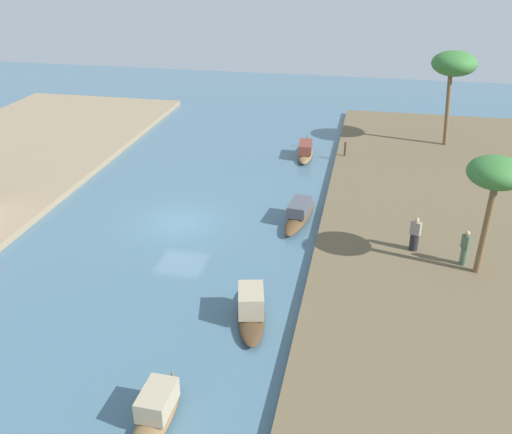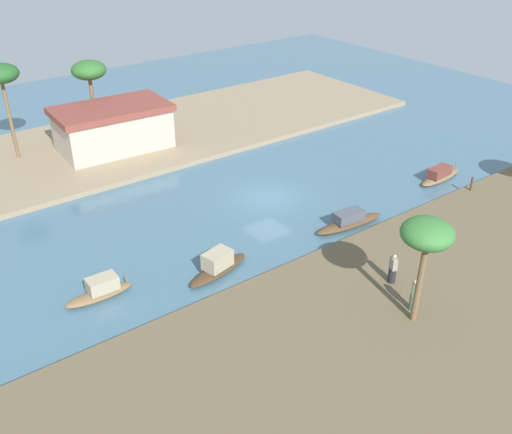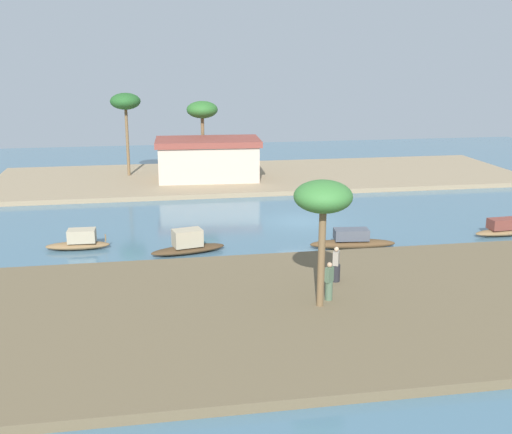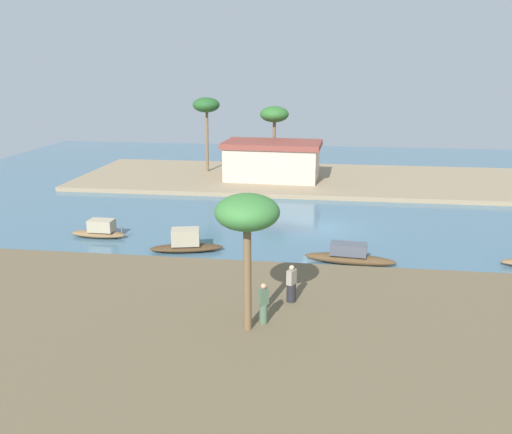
{
  "view_description": "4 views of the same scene",
  "coord_description": "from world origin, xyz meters",
  "px_view_note": "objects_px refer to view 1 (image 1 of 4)",
  "views": [
    {
      "loc": [
        -25.5,
        -9.3,
        13.39
      ],
      "look_at": [
        -0.65,
        -4.2,
        1.0
      ],
      "focal_mm": 40.68,
      "sensor_mm": 36.0,
      "label": 1
    },
    {
      "loc": [
        -21.28,
        -27.06,
        17.51
      ],
      "look_at": [
        -2.68,
        -2.33,
        0.42
      ],
      "focal_mm": 41.39,
      "sensor_mm": 36.0,
      "label": 2
    },
    {
      "loc": [
        -9.24,
        -37.14,
        10.3
      ],
      "look_at": [
        -3.28,
        -2.36,
        1.02
      ],
      "focal_mm": 43.63,
      "sensor_mm": 36.0,
      "label": 3
    },
    {
      "loc": [
        -0.05,
        -31.48,
        9.78
      ],
      "look_at": [
        -4.04,
        -1.99,
        1.15
      ],
      "focal_mm": 36.08,
      "sensor_mm": 36.0,
      "label": 4
    }
  ],
  "objects_px": {
    "person_on_near_bank": "(465,249)",
    "person_by_mooring": "(415,236)",
    "palm_tree_left_near": "(496,175)",
    "palm_tree_left_far": "(454,65)",
    "sampan_midstream": "(300,213)",
    "sampan_open_hull": "(305,151)",
    "sampan_downstream_large": "(251,308)",
    "mooring_post": "(345,149)",
    "sampan_upstream_small": "(156,412)"
  },
  "relations": [
    {
      "from": "person_on_near_bank",
      "to": "person_by_mooring",
      "type": "bearing_deg",
      "value": 25.27
    },
    {
      "from": "palm_tree_left_near",
      "to": "person_on_near_bank",
      "type": "bearing_deg",
      "value": 47.24
    },
    {
      "from": "palm_tree_left_near",
      "to": "palm_tree_left_far",
      "type": "xyz_separation_m",
      "value": [
        17.16,
        0.08,
        0.96
      ]
    },
    {
      "from": "sampan_midstream",
      "to": "palm_tree_left_far",
      "type": "xyz_separation_m",
      "value": [
        13.07,
        -8.17,
        5.35
      ]
    },
    {
      "from": "sampan_open_hull",
      "to": "person_by_mooring",
      "type": "distance_m",
      "value": 13.96
    },
    {
      "from": "sampan_downstream_large",
      "to": "sampan_midstream",
      "type": "relative_size",
      "value": 0.87
    },
    {
      "from": "palm_tree_left_near",
      "to": "sampan_midstream",
      "type": "bearing_deg",
      "value": 63.65
    },
    {
      "from": "sampan_downstream_large",
      "to": "sampan_midstream",
      "type": "distance_m",
      "value": 8.91
    },
    {
      "from": "sampan_open_hull",
      "to": "mooring_post",
      "type": "relative_size",
      "value": 4.41
    },
    {
      "from": "person_by_mooring",
      "to": "sampan_downstream_large",
      "type": "bearing_deg",
      "value": 70.06
    },
    {
      "from": "sampan_midstream",
      "to": "sampan_upstream_small",
      "type": "bearing_deg",
      "value": 177.0
    },
    {
      "from": "sampan_open_hull",
      "to": "mooring_post",
      "type": "distance_m",
      "value": 2.67
    },
    {
      "from": "sampan_open_hull",
      "to": "sampan_upstream_small",
      "type": "relative_size",
      "value": 1.21
    },
    {
      "from": "sampan_downstream_large",
      "to": "sampan_midstream",
      "type": "bearing_deg",
      "value": -17.27
    },
    {
      "from": "palm_tree_left_near",
      "to": "person_by_mooring",
      "type": "bearing_deg",
      "value": 61.28
    },
    {
      "from": "person_by_mooring",
      "to": "palm_tree_left_near",
      "type": "xyz_separation_m",
      "value": [
        -1.44,
        -2.64,
        3.76
      ]
    },
    {
      "from": "sampan_open_hull",
      "to": "sampan_upstream_small",
      "type": "height_order",
      "value": "sampan_upstream_small"
    },
    {
      "from": "person_by_mooring",
      "to": "palm_tree_left_near",
      "type": "height_order",
      "value": "palm_tree_left_near"
    },
    {
      "from": "sampan_open_hull",
      "to": "person_on_near_bank",
      "type": "bearing_deg",
      "value": -151.02
    },
    {
      "from": "sampan_upstream_small",
      "to": "palm_tree_left_far",
      "type": "distance_m",
      "value": 30.15
    },
    {
      "from": "person_by_mooring",
      "to": "palm_tree_left_far",
      "type": "distance_m",
      "value": 16.61
    },
    {
      "from": "sampan_midstream",
      "to": "mooring_post",
      "type": "relative_size",
      "value": 5.08
    },
    {
      "from": "sampan_midstream",
      "to": "sampan_open_hull",
      "type": "bearing_deg",
      "value": 11.64
    },
    {
      "from": "sampan_downstream_large",
      "to": "mooring_post",
      "type": "height_order",
      "value": "sampan_downstream_large"
    },
    {
      "from": "sampan_downstream_large",
      "to": "palm_tree_left_far",
      "type": "relative_size",
      "value": 0.66
    },
    {
      "from": "sampan_upstream_small",
      "to": "palm_tree_left_far",
      "type": "relative_size",
      "value": 0.54
    },
    {
      "from": "mooring_post",
      "to": "sampan_open_hull",
      "type": "bearing_deg",
      "value": 84.54
    },
    {
      "from": "palm_tree_left_far",
      "to": "sampan_midstream",
      "type": "bearing_deg",
      "value": 148.0
    },
    {
      "from": "person_by_mooring",
      "to": "mooring_post",
      "type": "height_order",
      "value": "person_by_mooring"
    },
    {
      "from": "sampan_downstream_large",
      "to": "palm_tree_left_far",
      "type": "xyz_separation_m",
      "value": [
        21.96,
        -8.85,
        5.29
      ]
    },
    {
      "from": "sampan_open_hull",
      "to": "mooring_post",
      "type": "height_order",
      "value": "mooring_post"
    },
    {
      "from": "person_by_mooring",
      "to": "sampan_open_hull",
      "type": "bearing_deg",
      "value": -36.76
    },
    {
      "from": "sampan_open_hull",
      "to": "person_on_near_bank",
      "type": "relative_size",
      "value": 2.52
    },
    {
      "from": "sampan_downstream_large",
      "to": "person_on_near_bank",
      "type": "xyz_separation_m",
      "value": [
        5.32,
        -8.36,
        0.61
      ]
    },
    {
      "from": "sampan_open_hull",
      "to": "sampan_midstream",
      "type": "relative_size",
      "value": 0.87
    },
    {
      "from": "mooring_post",
      "to": "palm_tree_left_far",
      "type": "relative_size",
      "value": 0.15
    },
    {
      "from": "palm_tree_left_near",
      "to": "mooring_post",
      "type": "bearing_deg",
      "value": 25.86
    },
    {
      "from": "mooring_post",
      "to": "palm_tree_left_near",
      "type": "distance_m",
      "value": 15.53
    },
    {
      "from": "sampan_midstream",
      "to": "person_by_mooring",
      "type": "relative_size",
      "value": 2.94
    },
    {
      "from": "sampan_upstream_small",
      "to": "palm_tree_left_far",
      "type": "xyz_separation_m",
      "value": [
        27.73,
        -10.54,
        5.34
      ]
    },
    {
      "from": "palm_tree_left_far",
      "to": "palm_tree_left_near",
      "type": "bearing_deg",
      "value": -179.72
    },
    {
      "from": "sampan_open_hull",
      "to": "sampan_upstream_small",
      "type": "distance_m",
      "value": 24.38
    },
    {
      "from": "sampan_upstream_small",
      "to": "person_by_mooring",
      "type": "distance_m",
      "value": 14.44
    },
    {
      "from": "mooring_post",
      "to": "palm_tree_left_far",
      "type": "distance_m",
      "value": 8.92
    },
    {
      "from": "sampan_midstream",
      "to": "person_by_mooring",
      "type": "height_order",
      "value": "person_by_mooring"
    },
    {
      "from": "sampan_open_hull",
      "to": "palm_tree_left_near",
      "type": "distance_m",
      "value": 17.12
    },
    {
      "from": "sampan_downstream_large",
      "to": "palm_tree_left_near",
      "type": "xyz_separation_m",
      "value": [
        4.8,
        -8.93,
        4.32
      ]
    },
    {
      "from": "person_on_near_bank",
      "to": "mooring_post",
      "type": "bearing_deg",
      "value": -16.0
    },
    {
      "from": "sampan_downstream_large",
      "to": "person_on_near_bank",
      "type": "relative_size",
      "value": 2.53
    },
    {
      "from": "mooring_post",
      "to": "palm_tree_left_near",
      "type": "relative_size",
      "value": 0.18
    }
  ]
}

